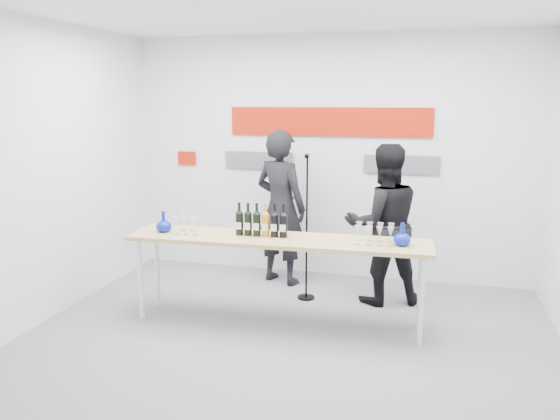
{
  "coord_description": "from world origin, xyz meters",
  "views": [
    {
      "loc": [
        1.17,
        -4.72,
        2.23
      ],
      "look_at": [
        -0.19,
        0.37,
        1.15
      ],
      "focal_mm": 35.0,
      "sensor_mm": 36.0,
      "label": 1
    }
  ],
  "objects": [
    {
      "name": "ground",
      "position": [
        0.0,
        0.0,
        0.0
      ],
      "size": [
        5.0,
        5.0,
        0.0
      ],
      "primitive_type": "plane",
      "color": "slate",
      "rests_on": "ground"
    },
    {
      "name": "presenter_left",
      "position": [
        -0.49,
        1.53,
        0.94
      ],
      "size": [
        0.8,
        0.67,
        1.87
      ],
      "primitive_type": "imported",
      "rotation": [
        0.0,
        0.0,
        2.77
      ],
      "color": "black",
      "rests_on": "ground"
    },
    {
      "name": "glasses_left",
      "position": [
        -1.13,
        0.23,
        0.98
      ],
      "size": [
        0.27,
        0.23,
        0.18
      ],
      "color": "silver",
      "rests_on": "tasting_table"
    },
    {
      "name": "tasting_table",
      "position": [
        -0.19,
        0.27,
        0.82
      ],
      "size": [
        2.99,
        0.7,
        0.89
      ],
      "rotation": [
        0.0,
        0.0,
        0.03
      ],
      "color": "#D7BC74",
      "rests_on": "ground"
    },
    {
      "name": "wine_bottles",
      "position": [
        -0.36,
        0.3,
        1.06
      ],
      "size": [
        0.53,
        0.09,
        0.33
      ],
      "rotation": [
        0.0,
        0.0,
        0.03
      ],
      "color": "black",
      "rests_on": "tasting_table"
    },
    {
      "name": "presenter_right",
      "position": [
        0.77,
        1.17,
        0.88
      ],
      "size": [
        1.04,
        0.93,
        1.76
      ],
      "primitive_type": "imported",
      "rotation": [
        0.0,
        0.0,
        3.51
      ],
      "color": "black",
      "rests_on": "ground"
    },
    {
      "name": "signage",
      "position": [
        -0.06,
        1.97,
        1.81
      ],
      "size": [
        3.38,
        0.02,
        0.79
      ],
      "color": "#A71907",
      "rests_on": "back_wall"
    },
    {
      "name": "glasses_right",
      "position": [
        0.75,
        0.31,
        0.98
      ],
      "size": [
        0.37,
        0.23,
        0.18
      ],
      "color": "silver",
      "rests_on": "tasting_table"
    },
    {
      "name": "decanter_right",
      "position": [
        1.0,
        0.3,
        1.0
      ],
      "size": [
        0.16,
        0.16,
        0.21
      ],
      "primitive_type": null,
      "color": "#081F96",
      "rests_on": "tasting_table"
    },
    {
      "name": "back_wall",
      "position": [
        0.0,
        2.0,
        1.5
      ],
      "size": [
        5.0,
        0.04,
        3.0
      ],
      "primitive_type": "cube",
      "color": "silver",
      "rests_on": "ground"
    },
    {
      "name": "decanter_left",
      "position": [
        -1.38,
        0.22,
        1.0
      ],
      "size": [
        0.16,
        0.16,
        0.21
      ],
      "primitive_type": null,
      "color": "#081F96",
      "rests_on": "tasting_table"
    },
    {
      "name": "mic_stand",
      "position": [
        -0.06,
        1.04,
        0.5
      ],
      "size": [
        0.19,
        0.19,
        1.65
      ],
      "rotation": [
        0.0,
        0.0,
        0.15
      ],
      "color": "black",
      "rests_on": "ground"
    }
  ]
}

